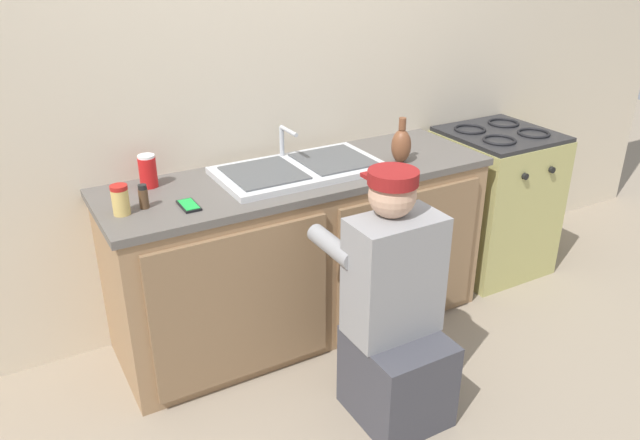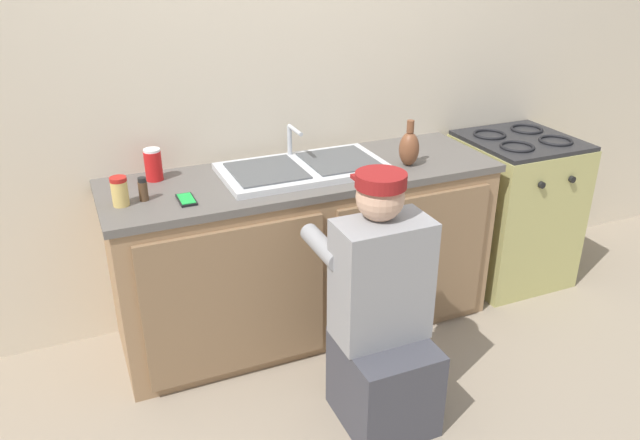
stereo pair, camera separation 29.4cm
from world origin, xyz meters
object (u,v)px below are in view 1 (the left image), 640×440
Objects in this scene: soda_cup_red at (148,171)px; spice_bottle_pepper at (143,197)px; cell_phone at (189,205)px; sink_double_basin at (299,169)px; stove_range at (493,201)px; vase_decorative at (401,145)px; condiment_jar at (120,200)px; plumber_person at (394,320)px.

soda_cup_red is 1.45× the size of spice_bottle_pepper.
cell_phone is 0.92× the size of soda_cup_red.
sink_double_basin is 0.90× the size of stove_range.
vase_decorative is (1.12, 0.01, 0.08)m from cell_phone.
stove_range is at bearing 1.41° from spice_bottle_pepper.
condiment_jar is 0.91× the size of cell_phone.
plumber_person is 0.96m from vase_decorative.
spice_bottle_pepper is (-0.80, 0.73, 0.46)m from plumber_person.
condiment_jar is (-2.19, -0.07, 0.49)m from stove_range.
plumber_person is at bearing -149.00° from stove_range.
sink_double_basin is 5.26× the size of soda_cup_red.
soda_cup_red reaches higher than condiment_jar.
spice_bottle_pepper is at bearing 137.72° from plumber_person.
condiment_jar is 0.31m from soda_cup_red.
plumber_person is 1.24m from condiment_jar.
condiment_jar is 1.22× the size of spice_bottle_pepper.
cell_phone is at bearing -75.19° from soda_cup_red.
sink_double_basin is at bearing 92.13° from plumber_person.
plumber_person is 4.80× the size of vase_decorative.
soda_cup_red is (-2.01, 0.18, 0.50)m from stove_range.
stove_range is 5.83× the size of soda_cup_red.
soda_cup_red is at bearing 174.92° from stove_range.
stove_range is 6.33× the size of cell_phone.
vase_decorative reaches higher than stove_range.
stove_range is (1.32, -0.00, -0.45)m from sink_double_basin.
stove_range is at bearing 31.00° from plumber_person.
plumber_person is at bearing -38.29° from condiment_jar.
condiment_jar is 1.38m from vase_decorative.
soda_cup_red is (-0.08, 0.31, 0.07)m from cell_phone.
condiment_jar is 0.56× the size of vase_decorative.
cell_phone is at bearing 134.33° from plumber_person.
sink_double_basin is 0.87m from condiment_jar.
sink_double_basin reaches higher than condiment_jar.
vase_decorative reaches higher than sink_double_basin.
soda_cup_red reaches higher than spice_bottle_pepper.
soda_cup_red is at bearing 104.81° from cell_phone.
plumber_person is 7.26× the size of soda_cup_red.
sink_double_basin is 0.72× the size of plumber_person.
spice_bottle_pepper is at bearing 177.08° from vase_decorative.
soda_cup_red is 0.25m from spice_bottle_pepper.
vase_decorative is at bearing -13.03° from sink_double_basin.
sink_double_basin is 0.89m from plumber_person.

